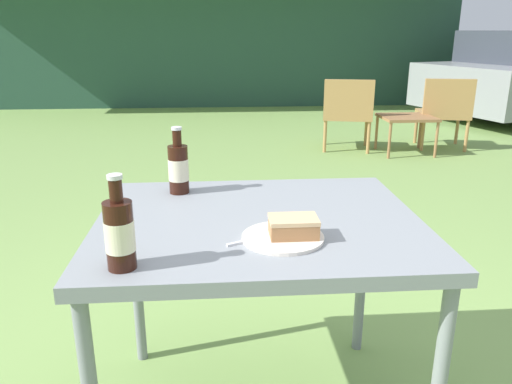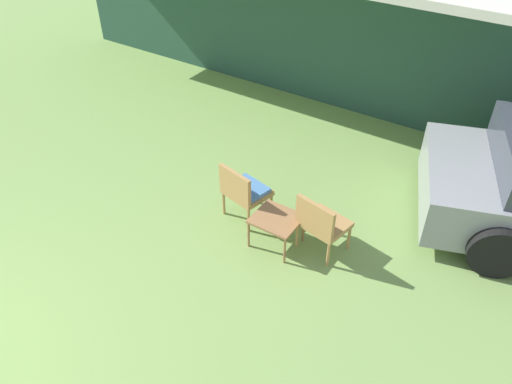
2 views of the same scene
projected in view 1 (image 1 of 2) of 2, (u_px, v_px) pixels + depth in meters
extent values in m
cube|color=#284C3D|center=(200.00, 22.00, 9.84)|extent=(8.99, 3.40, 2.85)
cylinder|color=black|center=(446.00, 92.00, 8.07)|extent=(0.69, 0.40, 0.66)
cylinder|color=#B2844C|center=(366.00, 131.00, 5.75)|extent=(0.04, 0.04, 0.35)
cylinder|color=#B2844C|center=(325.00, 130.00, 5.81)|extent=(0.04, 0.04, 0.35)
cylinder|color=#B2844C|center=(368.00, 138.00, 5.37)|extent=(0.04, 0.04, 0.35)
cylinder|color=#B2844C|center=(325.00, 136.00, 5.44)|extent=(0.04, 0.04, 0.35)
cube|color=#B2844C|center=(347.00, 115.00, 5.53)|extent=(0.61, 0.56, 0.06)
cube|color=#B2844C|center=(349.00, 98.00, 5.27)|extent=(0.52, 0.16, 0.38)
cube|color=#4C7FB7|center=(347.00, 110.00, 5.51)|extent=(0.54, 0.48, 0.05)
cylinder|color=#B2844C|center=(457.00, 129.00, 5.83)|extent=(0.04, 0.04, 0.35)
cylinder|color=#B2844C|center=(416.00, 128.00, 5.89)|extent=(0.04, 0.04, 0.35)
cylinder|color=#B2844C|center=(466.00, 136.00, 5.46)|extent=(0.04, 0.04, 0.35)
cylinder|color=#B2844C|center=(423.00, 135.00, 5.51)|extent=(0.04, 0.04, 0.35)
cube|color=#B2844C|center=(442.00, 114.00, 5.61)|extent=(0.60, 0.55, 0.06)
cube|color=#B2844C|center=(449.00, 97.00, 5.35)|extent=(0.52, 0.15, 0.38)
cube|color=#996B42|center=(407.00, 117.00, 5.33)|extent=(0.55, 0.49, 0.03)
cylinder|color=#996B42|center=(390.00, 141.00, 5.16)|extent=(0.03, 0.03, 0.38)
cylinder|color=#996B42|center=(436.00, 140.00, 5.20)|extent=(0.03, 0.03, 0.38)
cylinder|color=#996B42|center=(377.00, 132.00, 5.58)|extent=(0.03, 0.03, 0.38)
cylinder|color=#996B42|center=(420.00, 132.00, 5.62)|extent=(0.03, 0.03, 0.38)
cube|color=gray|center=(259.00, 224.00, 1.51)|extent=(0.97, 0.80, 0.04)
cylinder|color=gray|center=(136.00, 281.00, 1.94)|extent=(0.04, 0.04, 0.70)
cylinder|color=gray|center=(362.00, 273.00, 2.00)|extent=(0.04, 0.04, 0.70)
cylinder|color=silver|center=(283.00, 237.00, 1.35)|extent=(0.22, 0.22, 0.01)
cube|color=#9E6B42|center=(293.00, 228.00, 1.35)|extent=(0.13, 0.09, 0.04)
cube|color=tan|center=(294.00, 219.00, 1.34)|extent=(0.13, 0.09, 0.01)
cylinder|color=black|center=(179.00, 170.00, 1.72)|extent=(0.07, 0.07, 0.17)
cylinder|color=black|center=(177.00, 138.00, 1.68)|extent=(0.03, 0.03, 0.06)
cylinder|color=silver|center=(176.00, 128.00, 1.67)|extent=(0.04, 0.04, 0.01)
cylinder|color=beige|center=(179.00, 170.00, 1.72)|extent=(0.07, 0.07, 0.07)
cylinder|color=black|center=(120.00, 236.00, 1.17)|extent=(0.07, 0.07, 0.17)
cylinder|color=black|center=(116.00, 191.00, 1.13)|extent=(0.03, 0.03, 0.06)
cylinder|color=silver|center=(114.00, 177.00, 1.12)|extent=(0.04, 0.04, 0.01)
cylinder|color=beige|center=(120.00, 236.00, 1.17)|extent=(0.07, 0.07, 0.07)
cube|color=silver|center=(259.00, 238.00, 1.35)|extent=(0.18, 0.09, 0.01)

